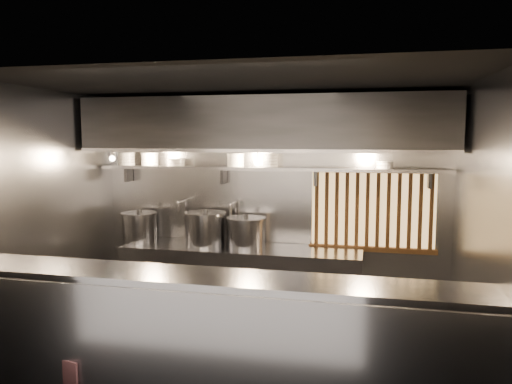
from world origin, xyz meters
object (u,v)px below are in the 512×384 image
at_px(pendant_bulb, 258,163).
at_px(stock_pot_right, 246,232).
at_px(stock_pot_left, 140,227).
at_px(heat_lamp, 111,154).
at_px(stock_pot_mid, 205,229).

bearing_deg(pendant_bulb, stock_pot_right, -169.88).
bearing_deg(pendant_bulb, stock_pot_left, -179.24).
xyz_separation_m(heat_lamp, stock_pot_right, (1.65, 0.32, -0.98)).
distance_m(pendant_bulb, stock_pot_right, 0.89).
height_order(heat_lamp, stock_pot_right, heat_lamp).
distance_m(heat_lamp, stock_pot_left, 1.05).
bearing_deg(stock_pot_left, pendant_bulb, 0.76).
distance_m(heat_lamp, stock_pot_mid, 1.50).
bearing_deg(stock_pot_mid, stock_pot_right, 2.81).
bearing_deg(stock_pot_mid, stock_pot_left, 178.12).
height_order(pendant_bulb, stock_pot_mid, pendant_bulb).
distance_m(pendant_bulb, stock_pot_left, 1.82).
bearing_deg(heat_lamp, pendant_bulb, 11.00).
bearing_deg(stock_pot_right, pendant_bulb, 10.12).
bearing_deg(heat_lamp, stock_pot_right, 11.08).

